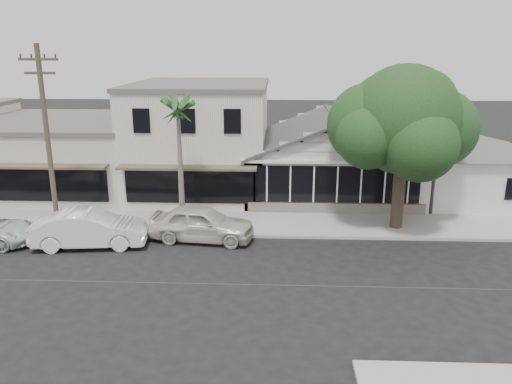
{
  "coord_description": "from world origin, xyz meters",
  "views": [
    {
      "loc": [
        1.74,
        -17.46,
        8.84
      ],
      "look_at": [
        0.74,
        6.0,
        1.99
      ],
      "focal_mm": 35.0,
      "sensor_mm": 36.0,
      "label": 1
    }
  ],
  "objects_px": {
    "shade_tree": "(402,123)",
    "car_0": "(202,223)",
    "utility_pole": "(47,137)",
    "car_1": "(90,229)"
  },
  "relations": [
    {
      "from": "shade_tree",
      "to": "car_0",
      "type": "bearing_deg",
      "value": -167.69
    },
    {
      "from": "utility_pole",
      "to": "shade_tree",
      "type": "height_order",
      "value": "utility_pole"
    },
    {
      "from": "utility_pole",
      "to": "car_0",
      "type": "xyz_separation_m",
      "value": [
        7.24,
        -0.63,
        -3.95
      ]
    },
    {
      "from": "car_0",
      "to": "car_1",
      "type": "relative_size",
      "value": 0.96
    },
    {
      "from": "car_1",
      "to": "shade_tree",
      "type": "xyz_separation_m",
      "value": [
        14.46,
        3.03,
        4.51
      ]
    },
    {
      "from": "car_1",
      "to": "shade_tree",
      "type": "height_order",
      "value": "shade_tree"
    },
    {
      "from": "utility_pole",
      "to": "car_1",
      "type": "xyz_separation_m",
      "value": [
        2.24,
        -1.6,
        -3.95
      ]
    },
    {
      "from": "car_0",
      "to": "shade_tree",
      "type": "xyz_separation_m",
      "value": [
        9.46,
        2.07,
        4.52
      ]
    },
    {
      "from": "car_0",
      "to": "shade_tree",
      "type": "distance_m",
      "value": 10.69
    },
    {
      "from": "utility_pole",
      "to": "shade_tree",
      "type": "relative_size",
      "value": 1.11
    }
  ]
}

